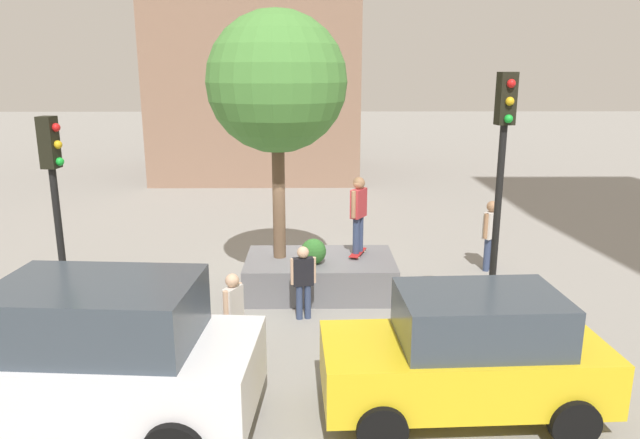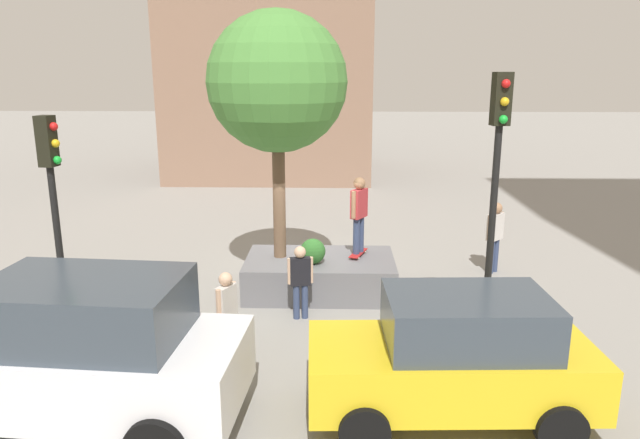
{
  "view_description": "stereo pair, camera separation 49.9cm",
  "coord_description": "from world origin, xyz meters",
  "px_view_note": "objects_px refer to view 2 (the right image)",
  "views": [
    {
      "loc": [
        -0.21,
        12.91,
        4.9
      ],
      "look_at": [
        -0.36,
        0.35,
        1.7
      ],
      "focal_mm": 32.85,
      "sensor_mm": 36.0,
      "label": 1
    },
    {
      "loc": [
        -0.7,
        12.9,
        4.9
      ],
      "look_at": [
        -0.36,
        0.35,
        1.7
      ],
      "focal_mm": 32.85,
      "sensor_mm": 36.0,
      "label": 2
    }
  ],
  "objects_px": {
    "traffic_light_corner": "(53,193)",
    "passerby_with_bag": "(227,308)",
    "bystander_watching": "(495,232)",
    "plaza_tree": "(277,83)",
    "skateboarder": "(359,210)",
    "traffic_light_median": "(496,170)",
    "skateboard": "(358,253)",
    "taxi_cab": "(455,357)",
    "planter_ledge": "(320,275)",
    "sedan_parked": "(78,352)",
    "pedestrian_crossing": "(300,277)"
  },
  "relations": [
    {
      "from": "plaza_tree",
      "to": "sedan_parked",
      "type": "relative_size",
      "value": 1.11
    },
    {
      "from": "traffic_light_median",
      "to": "passerby_with_bag",
      "type": "distance_m",
      "value": 5.16
    },
    {
      "from": "passerby_with_bag",
      "to": "taxi_cab",
      "type": "bearing_deg",
      "value": 153.39
    },
    {
      "from": "plaza_tree",
      "to": "skateboarder",
      "type": "distance_m",
      "value": 3.29
    },
    {
      "from": "taxi_cab",
      "to": "traffic_light_corner",
      "type": "distance_m",
      "value": 7.09
    },
    {
      "from": "skateboarder",
      "to": "pedestrian_crossing",
      "type": "distance_m",
      "value": 2.32
    },
    {
      "from": "plaza_tree",
      "to": "pedestrian_crossing",
      "type": "distance_m",
      "value": 4.13
    },
    {
      "from": "plaza_tree",
      "to": "passerby_with_bag",
      "type": "height_order",
      "value": "plaza_tree"
    },
    {
      "from": "traffic_light_median",
      "to": "bystander_watching",
      "type": "height_order",
      "value": "traffic_light_median"
    },
    {
      "from": "planter_ledge",
      "to": "sedan_parked",
      "type": "xyz_separation_m",
      "value": [
        3.21,
        5.24,
        0.71
      ]
    },
    {
      "from": "planter_ledge",
      "to": "skateboard",
      "type": "height_order",
      "value": "skateboard"
    },
    {
      "from": "planter_ledge",
      "to": "sedan_parked",
      "type": "relative_size",
      "value": 0.69
    },
    {
      "from": "pedestrian_crossing",
      "to": "bystander_watching",
      "type": "bearing_deg",
      "value": -147.55
    },
    {
      "from": "sedan_parked",
      "to": "passerby_with_bag",
      "type": "bearing_deg",
      "value": -128.36
    },
    {
      "from": "taxi_cab",
      "to": "passerby_with_bag",
      "type": "bearing_deg",
      "value": -26.61
    },
    {
      "from": "traffic_light_corner",
      "to": "passerby_with_bag",
      "type": "xyz_separation_m",
      "value": [
        -2.93,
        0.21,
        -1.98
      ]
    },
    {
      "from": "traffic_light_corner",
      "to": "bystander_watching",
      "type": "bearing_deg",
      "value": -153.52
    },
    {
      "from": "passerby_with_bag",
      "to": "traffic_light_median",
      "type": "bearing_deg",
      "value": -176.72
    },
    {
      "from": "plaza_tree",
      "to": "traffic_light_corner",
      "type": "height_order",
      "value": "plaza_tree"
    },
    {
      "from": "skateboard",
      "to": "traffic_light_corner",
      "type": "height_order",
      "value": "traffic_light_corner"
    },
    {
      "from": "skateboarder",
      "to": "traffic_light_median",
      "type": "xyz_separation_m",
      "value": [
        -2.14,
        3.07,
        1.43
      ]
    },
    {
      "from": "sedan_parked",
      "to": "traffic_light_median",
      "type": "height_order",
      "value": "traffic_light_median"
    },
    {
      "from": "traffic_light_median",
      "to": "pedestrian_crossing",
      "type": "height_order",
      "value": "traffic_light_median"
    },
    {
      "from": "skateboarder",
      "to": "sedan_parked",
      "type": "relative_size",
      "value": 0.36
    },
    {
      "from": "planter_ledge",
      "to": "bystander_watching",
      "type": "distance_m",
      "value": 4.55
    },
    {
      "from": "skateboarder",
      "to": "traffic_light_median",
      "type": "bearing_deg",
      "value": 124.86
    },
    {
      "from": "traffic_light_corner",
      "to": "sedan_parked",
      "type": "bearing_deg",
      "value": 118.37
    },
    {
      "from": "planter_ledge",
      "to": "traffic_light_median",
      "type": "xyz_separation_m",
      "value": [
        -3.01,
        2.86,
        2.91
      ]
    },
    {
      "from": "skateboard",
      "to": "traffic_light_median",
      "type": "distance_m",
      "value": 4.48
    },
    {
      "from": "sedan_parked",
      "to": "bystander_watching",
      "type": "relative_size",
      "value": 2.7
    },
    {
      "from": "plaza_tree",
      "to": "passerby_with_bag",
      "type": "distance_m",
      "value": 4.99
    },
    {
      "from": "skateboard",
      "to": "traffic_light_median",
      "type": "relative_size",
      "value": 0.17
    },
    {
      "from": "taxi_cab",
      "to": "sedan_parked",
      "type": "bearing_deg",
      "value": 3.42
    },
    {
      "from": "skateboard",
      "to": "passerby_with_bag",
      "type": "relative_size",
      "value": 0.53
    },
    {
      "from": "skateboarder",
      "to": "sedan_parked",
      "type": "bearing_deg",
      "value": 53.18
    },
    {
      "from": "bystander_watching",
      "to": "passerby_with_bag",
      "type": "height_order",
      "value": "bystander_watching"
    },
    {
      "from": "skateboard",
      "to": "skateboarder",
      "type": "distance_m",
      "value": 1.02
    },
    {
      "from": "sedan_parked",
      "to": "taxi_cab",
      "type": "bearing_deg",
      "value": -176.58
    },
    {
      "from": "skateboarder",
      "to": "passerby_with_bag",
      "type": "height_order",
      "value": "skateboarder"
    },
    {
      "from": "taxi_cab",
      "to": "traffic_light_median",
      "type": "relative_size",
      "value": 0.84
    },
    {
      "from": "traffic_light_corner",
      "to": "traffic_light_median",
      "type": "distance_m",
      "value": 7.49
    },
    {
      "from": "skateboard",
      "to": "bystander_watching",
      "type": "bearing_deg",
      "value": -160.11
    },
    {
      "from": "skateboard",
      "to": "traffic_light_median",
      "type": "height_order",
      "value": "traffic_light_median"
    },
    {
      "from": "taxi_cab",
      "to": "pedestrian_crossing",
      "type": "height_order",
      "value": "taxi_cab"
    },
    {
      "from": "sedan_parked",
      "to": "bystander_watching",
      "type": "height_order",
      "value": "sedan_parked"
    },
    {
      "from": "traffic_light_median",
      "to": "passerby_with_bag",
      "type": "bearing_deg",
      "value": 3.28
    },
    {
      "from": "taxi_cab",
      "to": "bystander_watching",
      "type": "height_order",
      "value": "taxi_cab"
    },
    {
      "from": "sedan_parked",
      "to": "traffic_light_median",
      "type": "distance_m",
      "value": 7.01
    },
    {
      "from": "bystander_watching",
      "to": "pedestrian_crossing",
      "type": "relative_size",
      "value": 1.17
    },
    {
      "from": "taxi_cab",
      "to": "traffic_light_corner",
      "type": "bearing_deg",
      "value": -17.15
    }
  ]
}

